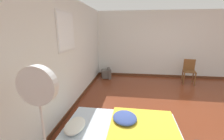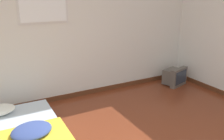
% 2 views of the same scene
% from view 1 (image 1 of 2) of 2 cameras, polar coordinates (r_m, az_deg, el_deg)
% --- Properties ---
extents(ground_plane, '(20.00, 20.00, 0.00)m').
position_cam_1_polar(ground_plane, '(4.09, 24.08, -13.57)').
color(ground_plane, maroon).
extents(wall_back, '(7.78, 0.08, 2.60)m').
position_cam_1_polar(wall_back, '(3.77, -14.79, 5.70)').
color(wall_back, silver).
rests_on(wall_back, ground_plane).
extents(wall_right, '(0.08, 7.55, 2.60)m').
position_cam_1_polar(wall_right, '(6.31, 18.57, 8.91)').
color(wall_right, silver).
rests_on(wall_right, ground_plane).
extents(mattress_bed, '(1.18, 2.06, 0.32)m').
position_cam_1_polar(mattress_bed, '(2.95, 3.92, -21.49)').
color(mattress_bed, silver).
rests_on(mattress_bed, ground_plane).
extents(crt_tv, '(0.53, 0.46, 0.39)m').
position_cam_1_polar(crt_tv, '(6.02, -2.06, -1.29)').
color(crt_tv, '#56514C').
rests_on(crt_tv, ground_plane).
extents(wooden_chair, '(0.46, 0.46, 0.86)m').
position_cam_1_polar(wooden_chair, '(6.02, 27.31, 0.22)').
color(wooden_chair, brown).
rests_on(wooden_chair, ground_plane).
extents(standing_fan, '(0.29, 0.42, 1.54)m').
position_cam_1_polar(standing_fan, '(1.76, -25.85, -10.73)').
color(standing_fan, silver).
rests_on(standing_fan, ground_plane).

